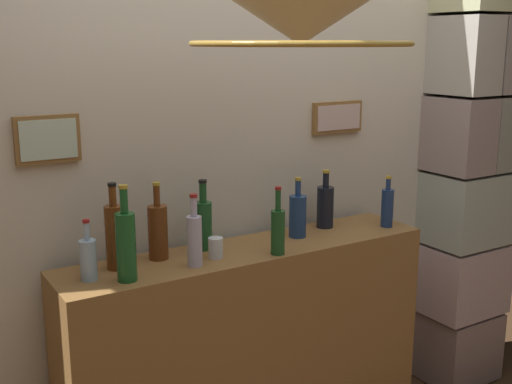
# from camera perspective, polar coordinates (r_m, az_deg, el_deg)

# --- Properties ---
(panelled_rear_partition) EXTENTS (3.36, 0.15, 2.85)m
(panelled_rear_partition) POSITION_cam_1_polar(r_m,az_deg,el_deg) (2.78, -3.27, 5.61)
(panelled_rear_partition) COLOR beige
(panelled_rear_partition) RESTS_ON ground
(stone_pillar) EXTENTS (0.46, 0.38, 2.78)m
(stone_pillar) POSITION_cam_1_polar(r_m,az_deg,el_deg) (3.55, 18.43, 4.93)
(stone_pillar) COLOR gray
(stone_pillar) RESTS_ON ground
(bar_shelf_unit) EXTENTS (1.62, 0.35, 1.02)m
(bar_shelf_unit) POSITION_cam_1_polar(r_m,az_deg,el_deg) (2.87, -0.54, -14.78)
(bar_shelf_unit) COLOR olive
(bar_shelf_unit) RESTS_ON ground
(liquor_bottle_scotch) EXTENTS (0.08, 0.08, 0.31)m
(liquor_bottle_scotch) POSITION_cam_1_polar(r_m,az_deg,el_deg) (2.54, -8.73, -3.43)
(liquor_bottle_scotch) COLOR brown
(liquor_bottle_scotch) RESTS_ON bar_shelf_unit
(liquor_bottle_vodka) EXTENTS (0.06, 0.06, 0.23)m
(liquor_bottle_vodka) POSITION_cam_1_polar(r_m,az_deg,el_deg) (2.37, -14.71, -5.72)
(liquor_bottle_vodka) COLOR #A6C4E2
(liquor_bottle_vodka) RESTS_ON bar_shelf_unit
(liquor_bottle_port) EXTENTS (0.08, 0.08, 0.27)m
(liquor_bottle_port) POSITION_cam_1_polar(r_m,az_deg,el_deg) (2.80, 3.72, -2.06)
(liquor_bottle_port) COLOR navy
(liquor_bottle_port) RESTS_ON bar_shelf_unit
(liquor_bottle_tequila) EXTENTS (0.08, 0.08, 0.27)m
(liquor_bottle_tequila) POSITION_cam_1_polar(r_m,az_deg,el_deg) (2.96, 6.18, -1.21)
(liquor_bottle_tequila) COLOR black
(liquor_bottle_tequila) RESTS_ON bar_shelf_unit
(liquor_bottle_whiskey) EXTENTS (0.07, 0.07, 0.33)m
(liquor_bottle_whiskey) POSITION_cam_1_polar(r_m,az_deg,el_deg) (2.45, -12.48, -3.78)
(liquor_bottle_whiskey) COLOR brown
(liquor_bottle_whiskey) RESTS_ON bar_shelf_unit
(liquor_bottle_sherry) EXTENTS (0.06, 0.06, 0.28)m
(liquor_bottle_sherry) POSITION_cam_1_polar(r_m,az_deg,el_deg) (2.44, -5.50, -4.13)
(liquor_bottle_sherry) COLOR silver
(liquor_bottle_sherry) RESTS_ON bar_shelf_unit
(liquor_bottle_amaro) EXTENTS (0.07, 0.07, 0.35)m
(liquor_bottle_amaro) POSITION_cam_1_polar(r_m,az_deg,el_deg) (2.32, -11.50, -4.59)
(liquor_bottle_amaro) COLOR #195724
(liquor_bottle_amaro) RESTS_ON bar_shelf_unit
(liquor_bottle_mezcal) EXTENTS (0.06, 0.06, 0.24)m
(liquor_bottle_mezcal) POSITION_cam_1_polar(r_m,az_deg,el_deg) (3.01, 11.60, -1.29)
(liquor_bottle_mezcal) COLOR navy
(liquor_bottle_mezcal) RESTS_ON bar_shelf_unit
(liquor_bottle_rum) EXTENTS (0.07, 0.07, 0.29)m
(liquor_bottle_rum) POSITION_cam_1_polar(r_m,az_deg,el_deg) (2.63, -4.70, -2.78)
(liquor_bottle_rum) COLOR #194C24
(liquor_bottle_rum) RESTS_ON bar_shelf_unit
(liquor_bottle_rye) EXTENTS (0.06, 0.06, 0.28)m
(liquor_bottle_rye) POSITION_cam_1_polar(r_m,az_deg,el_deg) (2.57, 1.96, -3.38)
(liquor_bottle_rye) COLOR #1A4C22
(liquor_bottle_rye) RESTS_ON bar_shelf_unit
(glass_tumbler_rocks) EXTENTS (0.06, 0.06, 0.08)m
(glass_tumbler_rocks) POSITION_cam_1_polar(r_m,az_deg,el_deg) (2.55, -3.61, -4.98)
(glass_tumbler_rocks) COLOR silver
(glass_tumbler_rocks) RESTS_ON bar_shelf_unit
(pendant_lamp) EXTENTS (0.62, 0.62, 0.60)m
(pendant_lamp) POSITION_cam_1_polar(r_m,az_deg,el_deg) (1.84, 4.02, 15.73)
(pendant_lamp) COLOR beige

